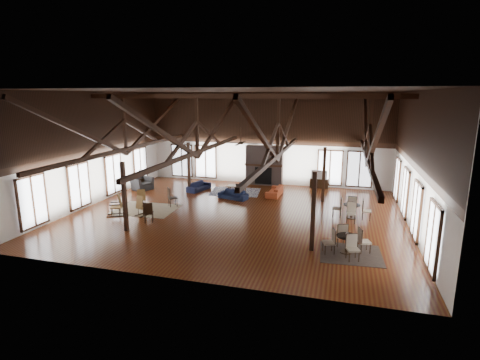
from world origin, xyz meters
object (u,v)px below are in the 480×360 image
(tv_console, at_px, (319,183))
(armchair, at_px, (142,184))
(cafe_table_near, at_px, (347,241))
(sofa_navy_front, at_px, (233,195))
(coffee_table, at_px, (237,187))
(cafe_table_far, at_px, (352,209))
(sofa_navy_left, at_px, (199,186))
(sofa_orange, at_px, (275,191))

(tv_console, bearing_deg, armchair, -161.93)
(cafe_table_near, height_order, tv_console, cafe_table_near)
(sofa_navy_front, relative_size, cafe_table_near, 0.92)
(coffee_table, bearing_deg, sofa_navy_front, -86.57)
(cafe_table_far, bearing_deg, sofa_navy_front, 164.50)
(sofa_navy_left, height_order, cafe_table_far, cafe_table_far)
(armchair, xyz_separation_m, cafe_table_far, (12.63, -2.35, 0.09))
(cafe_table_near, bearing_deg, cafe_table_far, 86.88)
(sofa_navy_front, relative_size, tv_console, 1.46)
(cafe_table_near, height_order, cafe_table_far, cafe_table_far)
(coffee_table, height_order, armchair, armchair)
(cafe_table_near, bearing_deg, armchair, 151.85)
(coffee_table, bearing_deg, tv_console, 26.41)
(sofa_orange, bearing_deg, sofa_navy_left, -86.51)
(sofa_navy_left, bearing_deg, coffee_table, -74.76)
(coffee_table, xyz_separation_m, armchair, (-5.99, -0.81, -0.00))
(sofa_navy_left, distance_m, armchair, 3.61)
(coffee_table, bearing_deg, cafe_table_far, -28.67)
(cafe_table_near, distance_m, tv_console, 10.27)
(cafe_table_far, height_order, tv_console, cafe_table_far)
(sofa_navy_left, xyz_separation_m, sofa_orange, (4.77, 0.06, 0.01))
(sofa_orange, relative_size, cafe_table_far, 1.01)
(sofa_navy_front, distance_m, sofa_orange, 2.55)
(sofa_navy_front, relative_size, armchair, 1.44)
(sofa_navy_left, relative_size, cafe_table_far, 0.96)
(armchair, distance_m, tv_console, 11.26)
(coffee_table, height_order, tv_console, tv_console)
(sofa_orange, xyz_separation_m, tv_console, (2.41, 2.66, 0.02))
(cafe_table_near, bearing_deg, tv_console, 99.48)
(sofa_orange, distance_m, cafe_table_near, 8.52)
(cafe_table_near, xyz_separation_m, cafe_table_far, (0.23, 4.29, 0.00))
(sofa_navy_front, relative_size, sofa_orange, 0.91)
(coffee_table, relative_size, armchair, 1.01)
(armchair, bearing_deg, cafe_table_far, -77.49)
(sofa_navy_left, distance_m, sofa_orange, 4.77)
(armchair, distance_m, cafe_table_near, 14.06)
(coffee_table, xyz_separation_m, cafe_table_near, (6.41, -7.44, 0.08))
(sofa_navy_left, distance_m, tv_console, 7.68)
(sofa_orange, height_order, cafe_table_far, cafe_table_far)
(sofa_navy_front, bearing_deg, cafe_table_near, -30.18)
(tv_console, bearing_deg, coffee_table, -150.31)
(sofa_navy_front, xyz_separation_m, cafe_table_near, (6.25, -6.09, 0.22))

